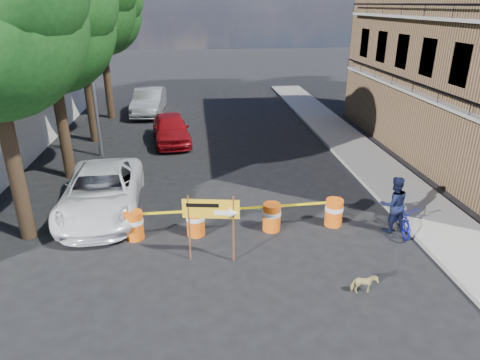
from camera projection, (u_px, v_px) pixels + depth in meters
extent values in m
plane|color=black|center=(255.00, 259.00, 12.08)|extent=(120.00, 120.00, 0.00)
cube|color=gray|center=(380.00, 171.00, 18.17)|extent=(2.40, 40.00, 0.15)
cylinder|color=#332316|center=(13.00, 160.00, 12.29)|extent=(0.44, 0.44, 5.04)
cylinder|color=#332316|center=(62.00, 121.00, 16.94)|extent=(0.44, 0.44, 4.76)
sphere|color=#144814|center=(46.00, 25.00, 15.57)|extent=(5.00, 5.00, 5.00)
sphere|color=#144814|center=(64.00, 0.00, 14.87)|extent=(3.75, 3.75, 3.75)
sphere|color=#144814|center=(34.00, 43.00, 16.33)|extent=(3.50, 3.50, 3.50)
cylinder|color=#332316|center=(89.00, 90.00, 21.42)|extent=(0.44, 0.44, 5.32)
sphere|color=#144814|center=(77.00, 4.00, 19.90)|extent=(5.40, 5.40, 5.40)
sphere|color=#144814|center=(66.00, 21.00, 20.73)|extent=(3.78, 3.78, 3.78)
cylinder|color=#332316|center=(107.00, 78.00, 26.09)|extent=(0.44, 0.44, 4.93)
sphere|color=#144814|center=(100.00, 13.00, 24.68)|extent=(4.80, 4.80, 4.80)
sphere|color=#144814|center=(91.00, 26.00, 25.43)|extent=(3.36, 3.36, 3.36)
cylinder|color=gray|center=(91.00, 70.00, 18.69)|extent=(0.16, 0.16, 8.00)
cylinder|color=#EC4C0D|center=(134.00, 225.00, 12.99)|extent=(0.56, 0.56, 0.90)
cylinder|color=white|center=(134.00, 221.00, 12.93)|extent=(0.58, 0.58, 0.14)
cylinder|color=#EC4C0D|center=(196.00, 222.00, 13.20)|extent=(0.56, 0.56, 0.90)
cylinder|color=white|center=(195.00, 217.00, 13.14)|extent=(0.58, 0.58, 0.14)
cylinder|color=#EC4C0D|center=(272.00, 217.00, 13.49)|extent=(0.56, 0.56, 0.90)
cylinder|color=white|center=(272.00, 213.00, 13.43)|extent=(0.58, 0.58, 0.14)
cylinder|color=#EC4C0D|center=(334.00, 212.00, 13.79)|extent=(0.56, 0.56, 0.90)
cylinder|color=white|center=(334.00, 208.00, 13.73)|extent=(0.58, 0.58, 0.14)
cylinder|color=#592D19|center=(189.00, 228.00, 11.69)|extent=(0.05, 0.05, 1.99)
cylinder|color=#592D19|center=(234.00, 229.00, 11.64)|extent=(0.05, 0.05, 1.99)
cube|color=#EDAE15|center=(211.00, 209.00, 11.43)|extent=(1.53, 0.27, 0.55)
cube|color=white|center=(222.00, 213.00, 11.44)|extent=(0.44, 0.08, 0.13)
cone|color=white|center=(233.00, 213.00, 11.42)|extent=(0.28, 0.32, 0.29)
cube|color=black|center=(202.00, 205.00, 11.38)|extent=(0.88, 0.15, 0.11)
imported|color=black|center=(394.00, 204.00, 13.27)|extent=(0.91, 0.72, 1.83)
imported|color=#13179C|center=(403.00, 203.00, 13.28)|extent=(0.81, 1.09, 1.91)
imported|color=tan|center=(364.00, 284.00, 10.57)|extent=(0.63, 0.29, 0.53)
imported|color=white|center=(102.00, 192.00, 14.54)|extent=(2.83, 5.63, 1.53)
imported|color=#A40D15|center=(171.00, 129.00, 21.90)|extent=(2.30, 4.57, 1.49)
imported|color=#A0A1A6|center=(149.00, 101.00, 27.60)|extent=(1.99, 5.11, 1.66)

